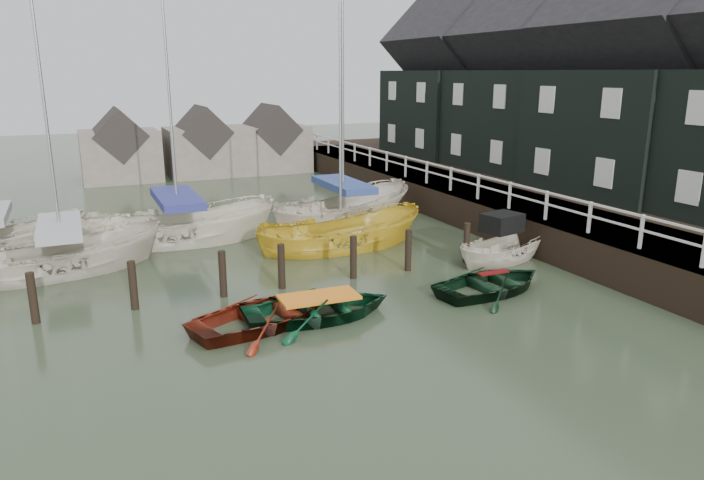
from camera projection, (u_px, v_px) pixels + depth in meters
name	position (u px, v px, depth m)	size (l,w,h in m)	color
ground	(358.00, 316.00, 17.07)	(120.00, 120.00, 0.00)	#303B25
pier	(453.00, 198.00, 29.43)	(3.04, 32.00, 2.70)	black
land_strip	(545.00, 203.00, 31.79)	(14.00, 38.00, 1.50)	black
quay_houses	(574.00, 88.00, 29.13)	(6.52, 28.14, 10.01)	black
mooring_pilings	(284.00, 272.00, 19.15)	(13.72, 0.22, 1.80)	black
far_sheds	(200.00, 146.00, 39.85)	(14.00, 4.08, 4.39)	#665B51
rowboat_red	(266.00, 325.00, 16.47)	(2.93, 4.11, 0.85)	#611B0D
rowboat_green	(319.00, 318.00, 16.94)	(2.91, 4.08, 0.85)	#08321B
rowboat_dkgreen	(492.00, 292.00, 18.95)	(2.77, 3.87, 0.80)	black
motorboat	(503.00, 258.00, 22.03)	(4.34, 2.40, 2.45)	beige
sailboat_a	(65.00, 270.00, 20.80)	(6.99, 3.77, 10.66)	beige
sailboat_b	(180.00, 240.00, 24.52)	(7.82, 3.65, 12.70)	silver
sailboat_c	(341.00, 247.00, 23.77)	(6.71, 2.63, 10.04)	gold
sailboat_d	(343.00, 221.00, 27.70)	(7.79, 4.61, 13.04)	beige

